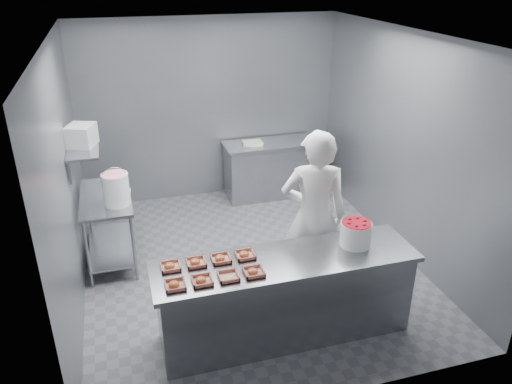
{
  "coord_description": "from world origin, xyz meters",
  "views": [
    {
      "loc": [
        -1.42,
        -5.18,
        3.51
      ],
      "look_at": [
        0.03,
        -0.2,
        1.09
      ],
      "focal_mm": 35.0,
      "sensor_mm": 36.0,
      "label": 1
    }
  ],
  "objects_px": {
    "service_counter": "(285,297)",
    "glaze_bucket": "(116,188)",
    "tray_4": "(170,266)",
    "tray_5": "(196,262)",
    "tray_2": "(228,276)",
    "tray_7": "(245,255)",
    "tray_0": "(175,285)",
    "prep_table": "(108,218)",
    "tray_6": "(221,258)",
    "worker": "(314,216)",
    "appliance": "(81,135)",
    "strawberry_tub": "(356,233)",
    "back_counter": "(271,169)",
    "tray_1": "(202,280)",
    "tray_3": "(254,272)"
  },
  "relations": [
    {
      "from": "tray_1",
      "to": "tray_2",
      "type": "relative_size",
      "value": 1.0
    },
    {
      "from": "prep_table",
      "to": "appliance",
      "type": "distance_m",
      "value": 1.11
    },
    {
      "from": "worker",
      "to": "tray_0",
      "type": "bearing_deg",
      "value": 40.52
    },
    {
      "from": "tray_7",
      "to": "strawberry_tub",
      "type": "height_order",
      "value": "strawberry_tub"
    },
    {
      "from": "tray_1",
      "to": "appliance",
      "type": "xyz_separation_m",
      "value": [
        -0.97,
        2.12,
        0.76
      ]
    },
    {
      "from": "tray_1",
      "to": "service_counter",
      "type": "bearing_deg",
      "value": 10.12
    },
    {
      "from": "back_counter",
      "to": "appliance",
      "type": "distance_m",
      "value": 3.25
    },
    {
      "from": "tray_2",
      "to": "appliance",
      "type": "xyz_separation_m",
      "value": [
        -1.21,
        2.12,
        0.77
      ]
    },
    {
      "from": "service_counter",
      "to": "worker",
      "type": "xyz_separation_m",
      "value": [
        0.52,
        0.6,
        0.53
      ]
    },
    {
      "from": "tray_3",
      "to": "appliance",
      "type": "xyz_separation_m",
      "value": [
        -1.45,
        2.12,
        0.76
      ]
    },
    {
      "from": "service_counter",
      "to": "tray_2",
      "type": "xyz_separation_m",
      "value": [
        -0.61,
        -0.15,
        0.47
      ]
    },
    {
      "from": "service_counter",
      "to": "tray_5",
      "type": "bearing_deg",
      "value": 169.87
    },
    {
      "from": "back_counter",
      "to": "tray_7",
      "type": "relative_size",
      "value": 8.01
    },
    {
      "from": "tray_4",
      "to": "tray_5",
      "type": "bearing_deg",
      "value": 0.0
    },
    {
      "from": "back_counter",
      "to": "tray_7",
      "type": "xyz_separation_m",
      "value": [
        -1.27,
        -3.1,
        0.47
      ]
    },
    {
      "from": "tray_7",
      "to": "tray_3",
      "type": "bearing_deg",
      "value": -90.0
    },
    {
      "from": "tray_3",
      "to": "tray_7",
      "type": "relative_size",
      "value": 1.0
    },
    {
      "from": "prep_table",
      "to": "tray_5",
      "type": "xyz_separation_m",
      "value": [
        0.8,
        -1.8,
        0.33
      ]
    },
    {
      "from": "glaze_bucket",
      "to": "appliance",
      "type": "xyz_separation_m",
      "value": [
        -0.31,
        0.29,
        0.58
      ]
    },
    {
      "from": "tray_2",
      "to": "tray_7",
      "type": "height_order",
      "value": "tray_7"
    },
    {
      "from": "tray_4",
      "to": "tray_5",
      "type": "relative_size",
      "value": 1.0
    },
    {
      "from": "strawberry_tub",
      "to": "back_counter",
      "type": "bearing_deg",
      "value": 87.33
    },
    {
      "from": "tray_1",
      "to": "worker",
      "type": "height_order",
      "value": "worker"
    },
    {
      "from": "tray_5",
      "to": "tray_6",
      "type": "distance_m",
      "value": 0.24
    },
    {
      "from": "tray_2",
      "to": "strawberry_tub",
      "type": "distance_m",
      "value": 1.38
    },
    {
      "from": "appliance",
      "to": "worker",
      "type": "bearing_deg",
      "value": -10.34
    },
    {
      "from": "tray_1",
      "to": "appliance",
      "type": "height_order",
      "value": "appliance"
    },
    {
      "from": "tray_7",
      "to": "worker",
      "type": "xyz_separation_m",
      "value": [
        0.9,
        0.45,
        0.06
      ]
    },
    {
      "from": "service_counter",
      "to": "glaze_bucket",
      "type": "bearing_deg",
      "value": 131.91
    },
    {
      "from": "tray_2",
      "to": "glaze_bucket",
      "type": "bearing_deg",
      "value": 116.13
    },
    {
      "from": "back_counter",
      "to": "tray_5",
      "type": "height_order",
      "value": "tray_5"
    },
    {
      "from": "back_counter",
      "to": "tray_3",
      "type": "height_order",
      "value": "tray_3"
    },
    {
      "from": "back_counter",
      "to": "strawberry_tub",
      "type": "xyz_separation_m",
      "value": [
        -0.15,
        -3.19,
        0.59
      ]
    },
    {
      "from": "tray_0",
      "to": "tray_2",
      "type": "height_order",
      "value": "tray_0"
    },
    {
      "from": "tray_0",
      "to": "tray_2",
      "type": "relative_size",
      "value": 1.0
    },
    {
      "from": "prep_table",
      "to": "tray_7",
      "type": "height_order",
      "value": "tray_7"
    },
    {
      "from": "glaze_bucket",
      "to": "worker",
      "type": "bearing_deg",
      "value": -28.01
    },
    {
      "from": "tray_3",
      "to": "glaze_bucket",
      "type": "xyz_separation_m",
      "value": [
        -1.14,
        1.83,
        0.18
      ]
    },
    {
      "from": "tray_5",
      "to": "tray_6",
      "type": "height_order",
      "value": "same"
    },
    {
      "from": "tray_3",
      "to": "tray_4",
      "type": "xyz_separation_m",
      "value": [
        -0.72,
        0.3,
        0.0
      ]
    },
    {
      "from": "tray_6",
      "to": "appliance",
      "type": "relative_size",
      "value": 0.58
    },
    {
      "from": "worker",
      "to": "tray_7",
      "type": "bearing_deg",
      "value": 42.09
    },
    {
      "from": "tray_5",
      "to": "tray_6",
      "type": "xyz_separation_m",
      "value": [
        0.24,
        0.0,
        0.0
      ]
    },
    {
      "from": "tray_4",
      "to": "tray_6",
      "type": "bearing_deg",
      "value": 0.0
    },
    {
      "from": "back_counter",
      "to": "tray_7",
      "type": "bearing_deg",
      "value": -112.34
    },
    {
      "from": "service_counter",
      "to": "prep_table",
      "type": "relative_size",
      "value": 2.17
    },
    {
      "from": "tray_3",
      "to": "worker",
      "type": "height_order",
      "value": "worker"
    },
    {
      "from": "tray_4",
      "to": "appliance",
      "type": "distance_m",
      "value": 2.1
    },
    {
      "from": "service_counter",
      "to": "tray_6",
      "type": "bearing_deg",
      "value": 166.04
    },
    {
      "from": "tray_2",
      "to": "tray_6",
      "type": "xyz_separation_m",
      "value": [
        -0.0,
        0.3,
        0.0
      ]
    }
  ]
}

